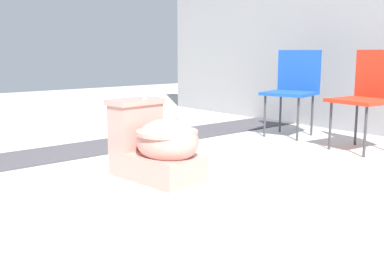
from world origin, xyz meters
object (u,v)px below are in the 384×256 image
Objects in this scene: folding_chair_left at (294,83)px; toilet at (157,145)px; folding_chair_middle at (370,89)px; boulder_near at (159,120)px.

toilet is at bearing -1.30° from folding_chair_left.
folding_chair_middle is 2.12× the size of boulder_near.
boulder_near is (-1.24, 0.92, -0.07)m from toilet.
folding_chair_middle reaches higher than toilet.
folding_chair_left is (-0.40, 1.95, 0.29)m from toilet.
folding_chair_middle is (0.83, -0.08, 0.00)m from folding_chair_left.
folding_chair_middle reaches higher than boulder_near.
toilet is 0.80× the size of folding_chair_left.
folding_chair_left is 1.38m from boulder_near.
toilet reaches higher than boulder_near.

